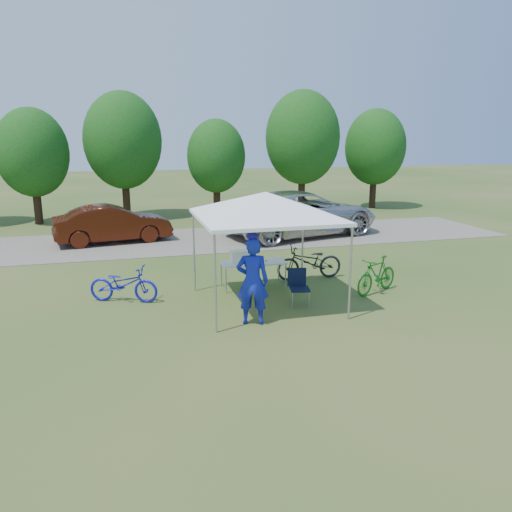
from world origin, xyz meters
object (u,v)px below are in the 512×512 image
Objects in this scene: folding_chair at (298,284)px; bike_dark at (310,262)px; bike_blue at (124,284)px; minivan at (301,213)px; bike_green at (377,275)px; sedan at (113,224)px; cooler at (239,257)px; cyclist at (252,281)px; folding_table at (253,263)px.

bike_dark reaches higher than folding_chair.
folding_chair is 0.52× the size of bike_blue.
minivan is at bearing 161.65° from bike_dark.
bike_green is 0.83× the size of bike_dark.
sedan is at bearing -167.15° from bike_green.
sedan is at bearing 72.36° from minivan.
bike_blue reaches higher than folding_chair.
cooler is 0.29× the size of bike_green.
bike_dark is at bearing -113.46° from cyclist.
bike_blue is (-2.68, 2.25, -0.51)m from cyclist.
cyclist is 1.00× the size of bike_dark.
bike_green is 7.87m from minivan.
folding_table is 0.26× the size of minivan.
cyclist is at bearing -40.37° from bike_dark.
bike_dark is at bearing 73.63° from folding_chair.
bike_blue reaches higher than folding_table.
folding_table is at bearing -62.86° from bike_blue.
cyclist is 10.13m from minivan.
cyclist is (-0.70, -2.57, 0.29)m from folding_table.
folding_chair reaches higher than folding_table.
minivan reaches higher than folding_table.
cooler is at bearing -180.00° from folding_table.
cooler is 0.24× the size of bike_dark.
cyclist is 0.29× the size of minivan.
bike_green is 0.24× the size of minivan.
bike_dark is (5.13, 0.67, 0.06)m from bike_blue.
folding_chair is 8.73m from minivan.
folding_table is at bearing -78.98° from bike_dark.
folding_table is 1.08× the size of bike_green.
sedan reaches higher than folding_table.
folding_chair is at bearing -67.06° from folding_table.
folding_table is 1.80m from bike_dark.
cooler is at bearing -80.97° from bike_dark.
cyclist is 10.03m from sedan.
minivan is at bearing 57.62° from cooler.
bike_dark is (1.06, 1.99, -0.02)m from folding_chair.
minivan reaches higher than folding_chair.
folding_chair is (0.69, -1.64, -0.14)m from folding_table.
folding_table is at bearing -88.63° from cyclist.
cyclist reaches higher than sedan.
cyclist is 3.84m from bike_dark.
cooler is (-0.38, -0.00, 0.21)m from folding_table.
sedan is at bearing -56.14° from cyclist.
minivan is (2.01, 6.17, 0.42)m from bike_dark.
cooler is 0.27× the size of bike_blue.
cyclist is at bearing -105.18° from folding_table.
bike_green reaches higher than folding_table.
cooler is at bearing 133.67° from minivan.
bike_dark is 6.51m from minivan.
minivan is (4.14, 6.53, 0.05)m from cooler.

